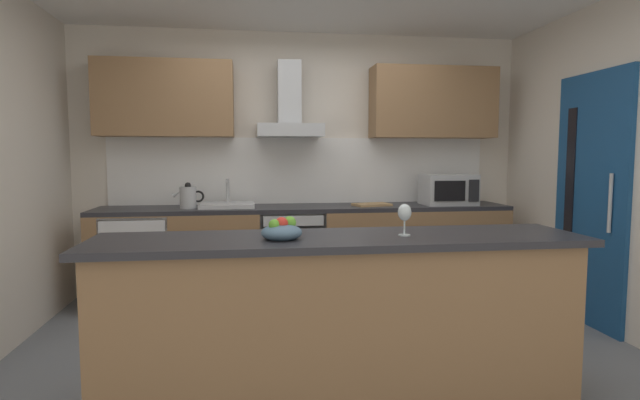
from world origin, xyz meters
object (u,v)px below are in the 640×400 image
at_px(kettle, 188,197).
at_px(range_hood, 289,113).
at_px(oven, 291,252).
at_px(wine_glass, 405,214).
at_px(chopping_board, 372,205).
at_px(fruit_bowl, 282,231).
at_px(refrigerator, 140,260).
at_px(sink, 227,204).
at_px(microwave, 448,189).

relative_size(kettle, range_hood, 0.40).
xyz_separation_m(oven, wine_glass, (0.47, -2.04, 0.60)).
bearing_deg(chopping_board, fruit_bowl, -116.21).
bearing_deg(kettle, fruit_bowl, -70.31).
bearing_deg(wine_glass, oven, 102.86).
relative_size(refrigerator, sink, 1.70).
bearing_deg(wine_glass, sink, 117.34).
xyz_separation_m(refrigerator, range_hood, (1.39, 0.13, 1.36)).
distance_m(sink, kettle, 0.36).
bearing_deg(range_hood, sink, -168.72).
bearing_deg(chopping_board, oven, 178.26).
xyz_separation_m(wine_glass, fruit_bowl, (-0.68, -0.02, -0.08)).
bearing_deg(microwave, wine_glass, -118.37).
xyz_separation_m(refrigerator, chopping_board, (2.17, -0.02, 0.49)).
relative_size(kettle, fruit_bowl, 1.31).
bearing_deg(chopping_board, range_hood, 168.91).
distance_m(kettle, range_hood, 1.24).
distance_m(microwave, sink, 2.15).
bearing_deg(chopping_board, refrigerator, 179.45).
xyz_separation_m(fruit_bowl, chopping_board, (1.00, 2.03, -0.07)).
height_order(microwave, sink, microwave).
relative_size(refrigerator, range_hood, 1.18).
relative_size(oven, sink, 1.60).
relative_size(oven, fruit_bowl, 3.64).
xyz_separation_m(oven, fruit_bowl, (-0.22, -2.06, 0.52)).
relative_size(kettle, wine_glass, 1.62).
bearing_deg(fruit_bowl, sink, 100.28).
relative_size(refrigerator, fruit_bowl, 3.86).
xyz_separation_m(sink, fruit_bowl, (0.38, -2.07, 0.06)).
distance_m(microwave, kettle, 2.49).
bearing_deg(microwave, sink, 178.96).
height_order(sink, chopping_board, sink).
bearing_deg(fruit_bowl, wine_glass, 1.62).
bearing_deg(oven, fruit_bowl, -96.08).
bearing_deg(chopping_board, kettle, -179.67).
height_order(sink, range_hood, range_hood).
height_order(refrigerator, chopping_board, chopping_board).
distance_m(refrigerator, chopping_board, 2.23).
relative_size(sink, chopping_board, 1.47).
bearing_deg(range_hood, fruit_bowl, -95.72).
bearing_deg(fruit_bowl, oven, 83.92).
height_order(sink, fruit_bowl, sink).
xyz_separation_m(microwave, fruit_bowl, (-1.77, -2.03, -0.07)).
bearing_deg(microwave, kettle, -179.87).
bearing_deg(kettle, oven, 2.05).
xyz_separation_m(microwave, kettle, (-2.49, -0.01, -0.04)).
xyz_separation_m(oven, kettle, (-0.94, -0.03, 0.55)).
bearing_deg(wine_glass, chopping_board, 81.05).
relative_size(refrigerator, chopping_board, 2.50).
distance_m(sink, wine_glass, 2.31).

